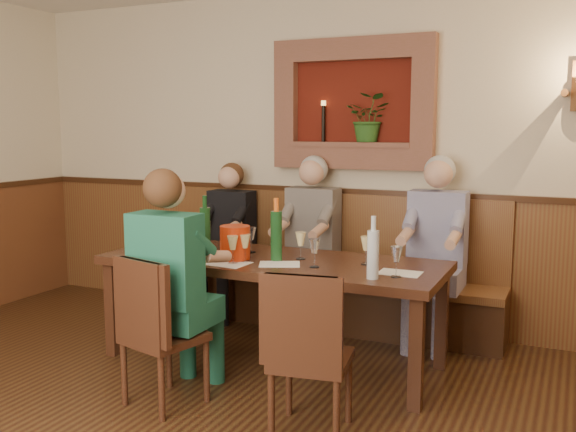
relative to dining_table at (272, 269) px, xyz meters
The scene contains 30 objects.
room_shell 2.21m from the dining_table, 90.00° to the right, with size 6.04×6.04×2.82m.
wainscoting 1.85m from the dining_table, 90.00° to the right, with size 6.02×6.02×1.15m.
wall_niche 1.59m from the dining_table, 77.58° to the left, with size 1.36×0.30×1.06m.
dining_table is the anchor object (origin of this frame).
bench 1.01m from the dining_table, 90.00° to the left, with size 3.00×0.45×1.11m.
chair_near_left 1.05m from the dining_table, 107.21° to the right, with size 0.50×0.50×0.92m.
chair_near_right 1.19m from the dining_table, 53.36° to the right, with size 0.47×0.47×0.92m.
person_bench_left 1.20m from the dining_table, 135.30° to the left, with size 0.39×0.48×1.35m.
person_bench_mid 0.84m from the dining_table, 94.90° to the left, with size 0.42×0.52×1.43m.
person_bench_right 1.28m from the dining_table, 41.02° to the left, with size 0.43×0.53×1.45m.
person_chair_front 0.83m from the dining_table, 109.80° to the right, with size 0.42×0.52×1.43m.
spittoon_bucket 0.32m from the dining_table, 146.91° to the right, with size 0.21×0.21×0.24m, color red.
wine_bottle_green_a 0.27m from the dining_table, 41.51° to the right, with size 0.10×0.10×0.43m.
wine_bottle_green_b 0.62m from the dining_table, behind, with size 0.10×0.10×0.42m.
water_bottle 0.90m from the dining_table, 19.31° to the right, with size 0.08×0.08×0.39m.
tasting_sheet_a 0.93m from the dining_table, 166.83° to the right, with size 0.27×0.19×0.00m, color white.
tasting_sheet_b 0.22m from the dining_table, 49.70° to the right, with size 0.27×0.19×0.00m, color white.
tasting_sheet_c 0.94m from the dining_table, ahead, with size 0.26×0.19×0.00m, color white.
tasting_sheet_d 0.36m from the dining_table, 127.64° to the right, with size 0.31×0.22×0.00m, color white.
wine_glass_0 1.04m from the dining_table, 168.35° to the right, with size 0.08×0.08×0.19m, color #EAD48C, non-canonical shape.
wine_glass_1 0.84m from the dining_table, behind, with size 0.08×0.08×0.19m, color white, non-canonical shape.
wine_glass_2 0.59m from the dining_table, 159.11° to the right, with size 0.08×0.08×0.19m, color #EAD48C, non-canonical shape.
wine_glass_3 0.31m from the dining_table, 151.63° to the left, with size 0.08×0.08×0.19m, color white, non-canonical shape.
wine_glass_4 0.27m from the dining_table, 123.54° to the right, with size 0.08×0.08×0.19m, color #EAD48C, non-canonical shape.
wine_glass_5 0.26m from the dining_table, 16.90° to the left, with size 0.08×0.08×0.19m, color #EAD48C, non-canonical shape.
wine_glass_6 0.44m from the dining_table, 20.92° to the right, with size 0.08×0.08×0.19m, color white, non-canonical shape.
wine_glass_7 0.69m from the dining_table, ahead, with size 0.08×0.08×0.19m, color #EAD48C, non-canonical shape.
wine_glass_8 0.97m from the dining_table, 11.38° to the right, with size 0.08×0.08×0.19m, color white, non-canonical shape.
wine_glass_9 0.36m from the dining_table, 121.98° to the right, with size 0.08×0.08×0.19m, color #EAD48C, non-canonical shape.
wine_glass_10 1.03m from the dining_table, behind, with size 0.08×0.08×0.19m, color white, non-canonical shape.
Camera 1 is at (1.94, -2.11, 1.67)m, focal length 40.00 mm.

